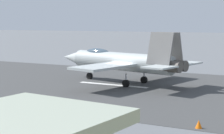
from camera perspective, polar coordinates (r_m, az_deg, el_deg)
The scene contains 4 objects.
ground_plane at distance 41.01m, azimuth 1.35°, elevation -2.73°, with size 400.00×400.00×0.00m, color slate.
runway_strip at distance 41.00m, azimuth 1.38°, elevation -2.72°, with size 240.00×26.00×0.02m.
fighter_jet at distance 42.20m, azimuth 1.40°, elevation 0.88°, with size 17.31×15.27×5.65m.
marker_cone_near at distance 25.40m, azimuth 12.50°, elevation -8.13°, with size 0.44×0.44×0.55m, color orange.
Camera 1 is at (-18.24, 36.11, 6.68)m, focal length 62.87 mm.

